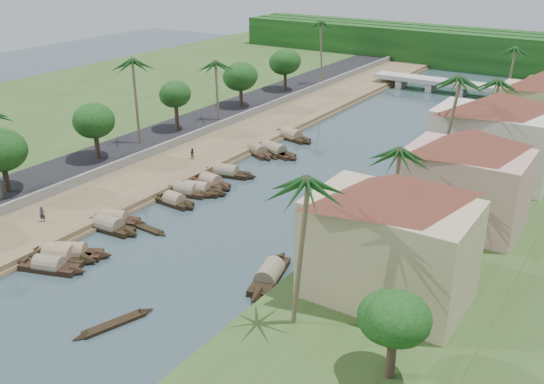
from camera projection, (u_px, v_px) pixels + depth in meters
The scene contains 48 objects.
ground at pixel (210, 239), 58.90m from camera, with size 220.00×220.00×0.00m, color #31454A.
left_bank at pixel (209, 151), 82.25m from camera, with size 10.00×180.00×0.80m, color brown.
right_bank at pixel (466, 206), 64.68m from camera, with size 16.00×180.00×1.20m, color #324A1D.
road at pixel (162, 138), 86.39m from camera, with size 8.00×180.00×1.40m, color black.
retaining_wall at pixel (185, 139), 83.98m from camera, with size 0.40×180.00×1.10m, color slate.
far_left_fill at pixel (41, 112), 99.64m from camera, with size 45.00×220.00×1.35m, color #324A1D.
treeline at pixel (488, 50), 134.88m from camera, with size 120.00×14.00×8.00m.
bridge at pixel (447, 84), 114.05m from camera, with size 28.00×4.00×2.40m.
building_near at pixel (390, 236), 45.39m from camera, with size 14.85×14.85×10.20m.
building_mid at pixel (466, 177), 57.39m from camera, with size 14.11×14.11×9.70m.
building_far at pixel (493, 135), 68.65m from camera, with size 15.59×15.59×10.20m.
building_distant at pixel (537, 104), 83.85m from camera, with size 12.62×12.62×9.20m.
sampan_0 at pixel (49, 266), 53.16m from camera, with size 7.46×3.79×1.98m.
sampan_1 at pixel (60, 256), 54.93m from camera, with size 7.93×4.05×2.30m.
sampan_2 at pixel (71, 253), 55.35m from camera, with size 7.72×5.28×2.11m.
sampan_3 at pixel (109, 226), 60.54m from camera, with size 7.85×2.12×2.11m.
sampan_4 at pixel (115, 220), 61.99m from camera, with size 7.00×3.91×2.00m.
sampan_5 at pixel (174, 201), 66.35m from camera, with size 6.22×1.94×2.00m.
sampan_6 at pixel (186, 191), 68.92m from camera, with size 7.10×3.06×2.09m.
sampan_7 at pixel (196, 190), 69.24m from camera, with size 8.00×3.81×2.11m.
sampan_8 at pixel (211, 182), 71.50m from camera, with size 7.03×2.48×2.15m.
sampan_9 at pixel (226, 173), 74.45m from camera, with size 8.43×3.54×2.11m.
sampan_10 at pixel (257, 151), 81.95m from camera, with size 7.46×4.81×2.10m.
sampan_11 at pixel (275, 151), 82.02m from camera, with size 7.21×3.22×2.05m.
sampan_12 at pixel (274, 151), 82.17m from camera, with size 9.61×4.16×2.25m.
sampan_13 at pixel (291, 136), 88.17m from camera, with size 8.79×3.83×2.34m.
sampan_14 at pixel (269, 275), 51.75m from camera, with size 3.85×9.15×2.19m.
sampan_15 at pixel (349, 224), 61.14m from camera, with size 3.51×6.67×1.83m.
sampan_16 at pixel (401, 181), 71.73m from camera, with size 2.26×9.32×2.25m.
canoe_0 at pixel (114, 324), 45.71m from camera, with size 2.98×6.67×0.89m.
canoe_1 at pixel (147, 229), 60.71m from camera, with size 5.35×1.15×0.86m.
canoe_2 at pixel (267, 155), 81.59m from camera, with size 5.04×2.46×0.74m.
palm_0 at pixel (298, 182), 39.70m from camera, with size 3.20×3.20×12.86m.
palm_1 at pixel (398, 152), 51.74m from camera, with size 3.20×3.20×10.68m.
palm_2 at pixel (451, 80), 63.83m from camera, with size 3.20×3.20×13.90m.
palm_3 at pixel (492, 82), 75.76m from camera, with size 3.20×3.20×10.97m.
palm_5 at pixel (133, 62), 77.94m from camera, with size 3.20×3.20×12.72m.
palm_6 at pixel (216, 64), 89.35m from camera, with size 3.20×3.20×10.30m.
palm_7 at pixel (513, 50), 91.33m from camera, with size 3.20×3.20×12.13m.
palm_8 at pixel (323, 24), 110.98m from camera, with size 3.20×3.20×13.03m.
tree_1 at pixel (1, 151), 64.59m from camera, with size 5.49×5.49×7.01m.
tree_2 at pixel (94, 121), 74.58m from camera, with size 5.08×5.08×6.95m.
tree_3 at pixel (175, 95), 86.15m from camera, with size 4.38×4.38×6.97m.
tree_4 at pixel (241, 77), 98.64m from camera, with size 5.41×5.41×7.07m.
tree_5 at pixel (285, 62), 109.31m from camera, with size 5.41×5.41×7.30m.
tree_7 at pixel (395, 319), 36.95m from camera, with size 4.08×4.08×6.07m.
person_near at pixel (42, 214), 60.32m from camera, with size 0.59×0.39×1.62m, color #2B2A33.
person_far at pixel (192, 153), 77.71m from camera, with size 0.69×0.54×1.43m, color #3A3128.
Camera 1 is at (33.54, -40.92, 26.96)m, focal length 40.00 mm.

